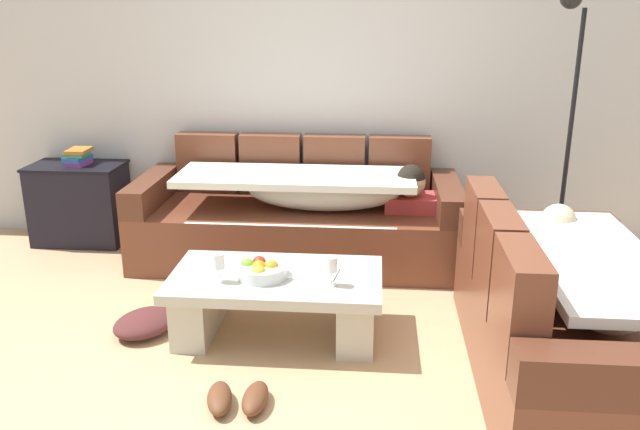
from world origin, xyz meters
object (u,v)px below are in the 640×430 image
Objects in this scene: wine_glass_near_right at (331,266)px; open_magazine at (312,273)px; couch_along_wall at (303,217)px; coffee_table at (276,297)px; wine_glass_near_left at (218,262)px; side_cabinet at (80,203)px; crumpled_garment at (145,323)px; fruit_bowl at (261,270)px; floor_lamp at (566,117)px; pair_of_shoes at (237,398)px; book_stack_on_cabinet at (78,157)px; couch_near_window at (565,318)px.

open_magazine is (-0.12, 0.14, -0.11)m from wine_glass_near_right.
couch_along_wall is 1.21m from coffee_table.
wine_glass_near_right reaches higher than coffee_table.
wine_glass_near_left is 0.23× the size of side_cabinet.
side_cabinet is 1.81m from crumpled_garment.
side_cabinet is at bearing 153.64° from open_magazine.
couch_along_wall is 8.44× the size of fruit_bowl.
floor_lamp is at bearing 30.75° from wine_glass_near_left.
fruit_bowl is 0.78m from pair_of_shoes.
wine_glass_near_right is 2.62m from book_stack_on_cabinet.
couch_along_wall reaches higher than fruit_bowl.
crumpled_garment is at bearing -122.46° from couch_along_wall.
floor_lamp is (1.82, 1.13, 0.88)m from coffee_table.
fruit_bowl is 1.69× the size of wine_glass_near_left.
couch_near_window is 2.33m from crumpled_garment.
wine_glass_near_left is 2.54m from floor_lamp.
open_magazine reaches higher than pair_of_shoes.
wine_glass_near_left is at bearing 109.58° from pair_of_shoes.
couch_near_window is 1.23m from wine_glass_near_right.
open_magazine is 2.46m from side_cabinet.
side_cabinet is (-1.73, 1.48, -0.10)m from fruit_bowl.
wine_glass_near_left is 0.52× the size of pair_of_shoes.
fruit_bowl is at bearing -151.03° from coffee_table.
wine_glass_near_right is (0.32, -0.12, 0.26)m from coffee_table.
crumpled_garment is at bearing 82.95° from couch_near_window.
fruit_bowl is 1.00× the size of open_magazine.
wine_glass_near_right is 0.59× the size of open_magazine.
coffee_table is 0.62× the size of floor_lamp.
couch_along_wall reaches higher than side_cabinet.
crumpled_garment is (-0.98, -0.06, -0.33)m from open_magazine.
book_stack_on_cabinet is 1.89m from crumpled_garment.
coffee_table is at bearing -90.76° from couch_along_wall.
open_magazine is 2.45m from book_stack_on_cabinet.
wine_glass_near_right is 0.09× the size of floor_lamp.
wine_glass_near_left reaches higher than coffee_table.
wine_glass_near_left is at bearing -149.25° from floor_lamp.
floor_lamp is at bearing -4.81° from book_stack_on_cabinet.
crumpled_garment is (1.03, -1.47, -0.26)m from side_cabinet.
coffee_table is at bearing 83.52° from pair_of_shoes.
couch_near_window is 11.21× the size of wine_glass_near_right.
couch_along_wall is at bearing 89.24° from coffee_table.
wine_glass_near_right reaches higher than fruit_bowl.
couch_along_wall reaches higher than open_magazine.
couch_near_window is at bearing -27.81° from side_cabinet.
floor_lamp reaches higher than wine_glass_near_right.
couch_along_wall is 1.97× the size of coffee_table.
crumpled_garment is (-0.69, 0.69, 0.01)m from pair_of_shoes.
couch_along_wall is at bearing 107.67° from open_magazine.
couch_along_wall is 5.91× the size of crumpled_garment.
floor_lamp is at bearing 31.91° from coffee_table.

